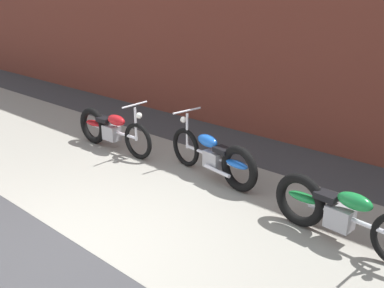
% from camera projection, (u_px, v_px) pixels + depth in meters
% --- Properties ---
extents(ground_plane, '(80.00, 80.00, 0.00)m').
position_uv_depth(ground_plane, '(82.00, 247.00, 5.38)').
color(ground_plane, '#38383A').
extents(sidewalk_slab, '(36.00, 3.50, 0.01)m').
position_uv_depth(sidewalk_slab, '(180.00, 198.00, 6.60)').
color(sidewalk_slab, gray).
rests_on(sidewalk_slab, ground).
extents(motorcycle_red, '(2.01, 0.58, 1.03)m').
position_uv_depth(motorcycle_red, '(109.00, 129.00, 8.45)').
color(motorcycle_red, black).
rests_on(motorcycle_red, ground).
extents(motorcycle_blue, '(2.00, 0.65, 1.03)m').
position_uv_depth(motorcycle_blue, '(217.00, 158.00, 7.06)').
color(motorcycle_blue, black).
rests_on(motorcycle_blue, ground).
extents(motorcycle_green, '(2.01, 0.58, 1.03)m').
position_uv_depth(motorcycle_green, '(334.00, 211.00, 5.40)').
color(motorcycle_green, black).
rests_on(motorcycle_green, ground).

